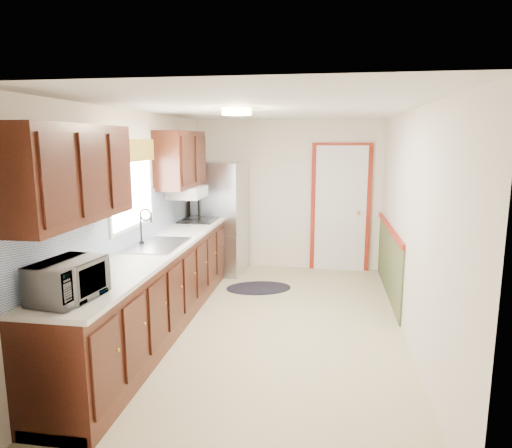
% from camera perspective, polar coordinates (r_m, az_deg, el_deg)
% --- Properties ---
extents(room_shell, '(3.20, 5.20, 2.52)m').
position_cam_1_polar(room_shell, '(4.97, 1.51, 0.25)').
color(room_shell, tan).
rests_on(room_shell, ground).
extents(kitchen_run, '(0.63, 4.00, 2.20)m').
position_cam_1_polar(kitchen_run, '(5.09, -12.92, -4.28)').
color(kitchen_run, black).
rests_on(kitchen_run, ground).
extents(back_wall_trim, '(1.12, 2.30, 2.08)m').
position_cam_1_polar(back_wall_trim, '(7.17, 11.68, 0.66)').
color(back_wall_trim, maroon).
rests_on(back_wall_trim, ground).
extents(ceiling_fixture, '(0.30, 0.30, 0.06)m').
position_cam_1_polar(ceiling_fixture, '(4.75, -2.44, 13.82)').
color(ceiling_fixture, '#FFD88C').
rests_on(ceiling_fixture, room_shell).
extents(microwave, '(0.36, 0.56, 0.35)m').
position_cam_1_polar(microwave, '(3.56, -22.50, -6.05)').
color(microwave, white).
rests_on(microwave, kitchen_run).
extents(refrigerator, '(0.78, 0.76, 1.75)m').
position_cam_1_polar(refrigerator, '(7.20, -4.48, 0.76)').
color(refrigerator, '#B7B7BC').
rests_on(refrigerator, ground).
extents(rug, '(1.05, 0.82, 0.01)m').
position_cam_1_polar(rug, '(6.56, 0.33, -7.99)').
color(rug, black).
rests_on(rug, ground).
extents(cooktop, '(0.49, 0.59, 0.02)m').
position_cam_1_polar(cooktop, '(6.61, -7.21, 0.51)').
color(cooktop, black).
rests_on(cooktop, kitchen_run).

